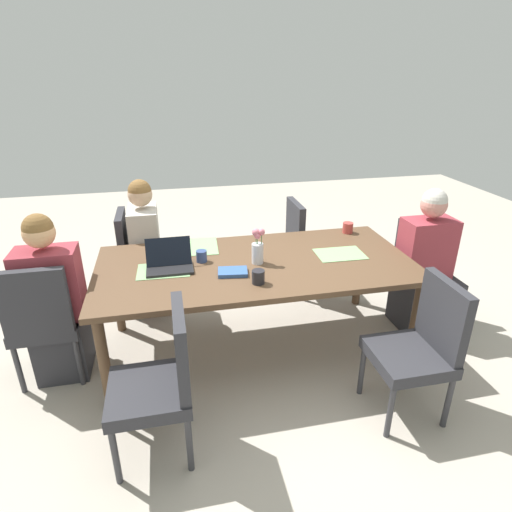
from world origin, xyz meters
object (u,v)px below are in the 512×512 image
at_px(flower_vase, 258,248).
at_px(coffee_mug_near_left, 348,228).
at_px(dining_table, 256,270).
at_px(chair_near_right_near, 421,343).
at_px(chair_head_right_left_mid, 424,267).
at_px(laptop_head_left_left_near, 169,263).
at_px(chair_head_left_left_near, 44,317).
at_px(book_red_cover, 233,272).
at_px(coffee_mug_centre_left, 258,277).
at_px(person_head_right_left_mid, 423,269).
at_px(person_far_left_far, 147,255).
at_px(chair_far_right_far, 306,242).
at_px(coffee_mug_near_right, 202,256).
at_px(chair_near_right_mid, 162,377).
at_px(chair_far_left_far, 139,256).
at_px(person_head_left_left_near, 55,307).

bearing_deg(flower_vase, coffee_mug_near_left, 26.37).
xyz_separation_m(dining_table, chair_near_right_near, (0.84, -0.86, -0.17)).
xyz_separation_m(chair_head_right_left_mid, laptop_head_left_left_near, (-2.07, -0.07, 0.27)).
xyz_separation_m(chair_near_right_near, flower_vase, (-0.83, 0.85, 0.35)).
distance_m(chair_head_left_left_near, chair_near_right_near, 2.44).
bearing_deg(book_red_cover, coffee_mug_centre_left, -42.89).
bearing_deg(person_head_right_left_mid, person_far_left_far, 160.74).
bearing_deg(laptop_head_left_left_near, person_far_left_far, 104.15).
relative_size(chair_far_right_far, coffee_mug_near_right, 10.73).
distance_m(coffee_mug_near_left, coffee_mug_near_right, 1.32).
bearing_deg(chair_far_right_far, chair_near_right_mid, -129.21).
distance_m(dining_table, chair_far_right_far, 1.09).
xyz_separation_m(person_head_right_left_mid, coffee_mug_near_left, (-0.50, 0.41, 0.25)).
height_order(chair_near_right_mid, coffee_mug_centre_left, chair_near_right_mid).
distance_m(person_far_left_far, coffee_mug_centre_left, 1.37).
bearing_deg(chair_far_left_far, chair_near_right_near, -44.83).
xyz_separation_m(chair_head_right_left_mid, coffee_mug_centre_left, (-1.51, -0.42, 0.28)).
distance_m(chair_head_right_left_mid, chair_far_left_far, 2.46).
bearing_deg(dining_table, chair_head_left_left_near, -177.41).
height_order(chair_far_left_far, chair_far_right_far, same).
bearing_deg(book_red_cover, person_head_right_left_mid, 13.87).
bearing_deg(person_head_right_left_mid, chair_far_left_far, 159.99).
height_order(chair_near_right_near, book_red_cover, chair_near_right_near).
bearing_deg(chair_head_right_left_mid, coffee_mug_centre_left, -164.54).
bearing_deg(coffee_mug_centre_left, chair_head_right_left_mid, 15.46).
relative_size(person_head_right_left_mid, coffee_mug_near_left, 13.42).
xyz_separation_m(chair_near_right_near, coffee_mug_near_left, (0.06, 1.29, 0.28)).
height_order(laptop_head_left_left_near, book_red_cover, laptop_head_left_left_near).
height_order(coffee_mug_near_right, book_red_cover, coffee_mug_near_right).
bearing_deg(chair_near_right_mid, coffee_mug_near_right, 71.32).
distance_m(coffee_mug_centre_left, book_red_cover, 0.23).
relative_size(chair_head_right_left_mid, person_far_left_far, 0.75).
relative_size(chair_head_left_left_near, person_head_left_left_near, 0.75).
xyz_separation_m(coffee_mug_near_left, coffee_mug_near_right, (-1.28, -0.33, -0.00)).
xyz_separation_m(chair_far_left_far, chair_far_right_far, (1.55, -0.01, 0.00)).
xyz_separation_m(chair_head_right_left_mid, coffee_mug_near_right, (-1.84, 0.00, 0.27)).
bearing_deg(coffee_mug_near_left, chair_near_right_mid, -141.38).
bearing_deg(chair_head_left_left_near, person_far_left_far, 52.44).
bearing_deg(laptop_head_left_left_near, book_red_cover, -22.63).
height_order(chair_near_right_near, chair_far_right_far, same).
bearing_deg(chair_far_right_far, coffee_mug_centre_left, -122.02).
distance_m(flower_vase, book_red_cover, 0.27).
distance_m(chair_head_left_left_near, person_head_left_left_near, 0.10).
bearing_deg(chair_far_right_far, chair_near_right_near, -84.34).
xyz_separation_m(chair_near_right_mid, coffee_mug_centre_left, (0.65, 0.53, 0.28)).
bearing_deg(chair_head_left_left_near, coffee_mug_centre_left, -10.29).
relative_size(chair_head_left_left_near, chair_far_left_far, 1.00).
distance_m(chair_head_right_left_mid, flower_vase, 1.49).
height_order(person_head_left_left_near, chair_near_right_mid, person_head_left_left_near).
xyz_separation_m(chair_far_right_far, flower_vase, (-0.66, -0.85, 0.35)).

